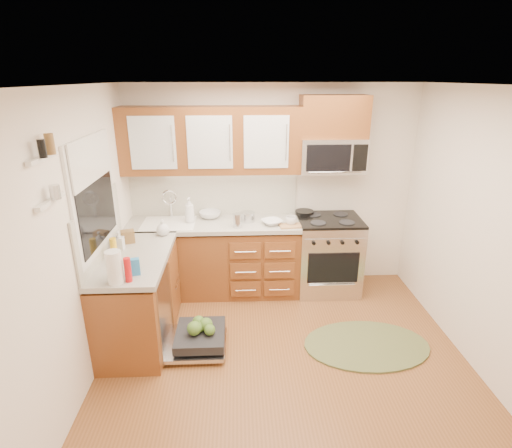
{
  "coord_description": "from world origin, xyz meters",
  "views": [
    {
      "loc": [
        -0.42,
        -3.06,
        2.56
      ],
      "look_at": [
        -0.24,
        0.85,
        1.11
      ],
      "focal_mm": 28.0,
      "sensor_mm": 36.0,
      "label": 1
    }
  ],
  "objects_px": {
    "cutting_board": "(291,226)",
    "cup": "(291,221)",
    "microwave": "(332,155)",
    "upper_cabinets": "(211,140)",
    "range": "(327,254)",
    "stock_pot": "(247,217)",
    "rug": "(366,345)",
    "skillet": "(304,212)",
    "bowl_b": "(210,215)",
    "paper_towel_roll": "(114,267)",
    "bowl_a": "(272,222)",
    "sink": "(170,233)",
    "dishwasher": "(197,339)"
  },
  "relations": [
    {
      "from": "range",
      "to": "bowl_a",
      "type": "relative_size",
      "value": 4.15
    },
    {
      "from": "cup",
      "to": "microwave",
      "type": "bearing_deg",
      "value": 26.65
    },
    {
      "from": "paper_towel_roll",
      "to": "cup",
      "type": "distance_m",
      "value": 2.12
    },
    {
      "from": "rug",
      "to": "bowl_b",
      "type": "relative_size",
      "value": 4.84
    },
    {
      "from": "bowl_b",
      "to": "cutting_board",
      "type": "bearing_deg",
      "value": -20.19
    },
    {
      "from": "upper_cabinets",
      "to": "sink",
      "type": "height_order",
      "value": "upper_cabinets"
    },
    {
      "from": "dishwasher",
      "to": "bowl_b",
      "type": "height_order",
      "value": "bowl_b"
    },
    {
      "from": "bowl_a",
      "to": "bowl_b",
      "type": "distance_m",
      "value": 0.79
    },
    {
      "from": "cutting_board",
      "to": "rug",
      "type": "bearing_deg",
      "value": -56.31
    },
    {
      "from": "rug",
      "to": "stock_pot",
      "type": "height_order",
      "value": "stock_pot"
    },
    {
      "from": "microwave",
      "to": "cup",
      "type": "xyz_separation_m",
      "value": [
        -0.49,
        -0.24,
        -0.72
      ]
    },
    {
      "from": "upper_cabinets",
      "to": "paper_towel_roll",
      "type": "xyz_separation_m",
      "value": [
        -0.74,
        -1.59,
        -0.81
      ]
    },
    {
      "from": "upper_cabinets",
      "to": "sink",
      "type": "relative_size",
      "value": 3.31
    },
    {
      "from": "range",
      "to": "cutting_board",
      "type": "relative_size",
      "value": 3.72
    },
    {
      "from": "sink",
      "to": "stock_pot",
      "type": "xyz_separation_m",
      "value": [
        0.94,
        0.04,
        0.18
      ]
    },
    {
      "from": "rug",
      "to": "skillet",
      "type": "distance_m",
      "value": 1.74
    },
    {
      "from": "microwave",
      "to": "upper_cabinets",
      "type": "bearing_deg",
      "value": 178.98
    },
    {
      "from": "stock_pot",
      "to": "cup",
      "type": "bearing_deg",
      "value": -16.73
    },
    {
      "from": "range",
      "to": "microwave",
      "type": "xyz_separation_m",
      "value": [
        0.0,
        0.12,
        1.23
      ]
    },
    {
      "from": "sink",
      "to": "cutting_board",
      "type": "height_order",
      "value": "cutting_board"
    },
    {
      "from": "range",
      "to": "sink",
      "type": "height_order",
      "value": "range"
    },
    {
      "from": "cup",
      "to": "dishwasher",
      "type": "bearing_deg",
      "value": -136.31
    },
    {
      "from": "cutting_board",
      "to": "cup",
      "type": "bearing_deg",
      "value": 77.45
    },
    {
      "from": "microwave",
      "to": "bowl_a",
      "type": "distance_m",
      "value": 1.05
    },
    {
      "from": "cup",
      "to": "paper_towel_roll",
      "type": "bearing_deg",
      "value": -141.28
    },
    {
      "from": "rug",
      "to": "paper_towel_roll",
      "type": "distance_m",
      "value": 2.56
    },
    {
      "from": "stock_pot",
      "to": "bowl_a",
      "type": "xyz_separation_m",
      "value": [
        0.28,
        -0.13,
        -0.03
      ]
    },
    {
      "from": "range",
      "to": "stock_pot",
      "type": "relative_size",
      "value": 5.14
    },
    {
      "from": "bowl_a",
      "to": "cup",
      "type": "distance_m",
      "value": 0.23
    },
    {
      "from": "dishwasher",
      "to": "cutting_board",
      "type": "relative_size",
      "value": 2.74
    },
    {
      "from": "dishwasher",
      "to": "stock_pot",
      "type": "relative_size",
      "value": 3.79
    },
    {
      "from": "stock_pot",
      "to": "cup",
      "type": "distance_m",
      "value": 0.53
    },
    {
      "from": "rug",
      "to": "bowl_b",
      "type": "bearing_deg",
      "value": 140.1
    },
    {
      "from": "upper_cabinets",
      "to": "range",
      "type": "bearing_deg",
      "value": -5.89
    },
    {
      "from": "rug",
      "to": "paper_towel_roll",
      "type": "xyz_separation_m",
      "value": [
        -2.31,
        -0.26,
        1.06
      ]
    },
    {
      "from": "stock_pot",
      "to": "bowl_a",
      "type": "height_order",
      "value": "stock_pot"
    },
    {
      "from": "dishwasher",
      "to": "range",
      "type": "bearing_deg",
      "value": 36.27
    },
    {
      "from": "paper_towel_roll",
      "to": "bowl_b",
      "type": "distance_m",
      "value": 1.76
    },
    {
      "from": "range",
      "to": "cutting_board",
      "type": "xyz_separation_m",
      "value": [
        -0.5,
        -0.18,
        0.46
      ]
    },
    {
      "from": "microwave",
      "to": "bowl_b",
      "type": "height_order",
      "value": "microwave"
    },
    {
      "from": "upper_cabinets",
      "to": "paper_towel_roll",
      "type": "height_order",
      "value": "upper_cabinets"
    },
    {
      "from": "skillet",
      "to": "bowl_b",
      "type": "bearing_deg",
      "value": -179.26
    },
    {
      "from": "stock_pot",
      "to": "microwave",
      "type": "bearing_deg",
      "value": 5.3
    },
    {
      "from": "range",
      "to": "bowl_a",
      "type": "distance_m",
      "value": 0.86
    },
    {
      "from": "bowl_a",
      "to": "bowl_b",
      "type": "xyz_separation_m",
      "value": [
        -0.74,
        0.27,
        0.01
      ]
    },
    {
      "from": "dishwasher",
      "to": "cup",
      "type": "height_order",
      "value": "cup"
    },
    {
      "from": "range",
      "to": "sink",
      "type": "distance_m",
      "value": 1.96
    },
    {
      "from": "range",
      "to": "cup",
      "type": "relative_size",
      "value": 7.18
    },
    {
      "from": "sink",
      "to": "dishwasher",
      "type": "relative_size",
      "value": 0.89
    },
    {
      "from": "dishwasher",
      "to": "bowl_b",
      "type": "bearing_deg",
      "value": 86.1
    }
  ]
}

